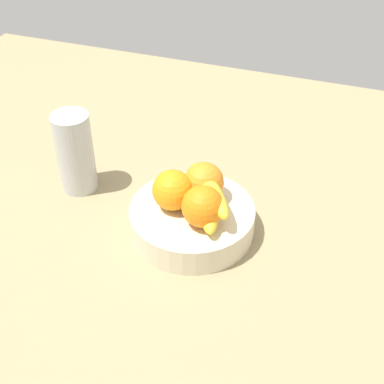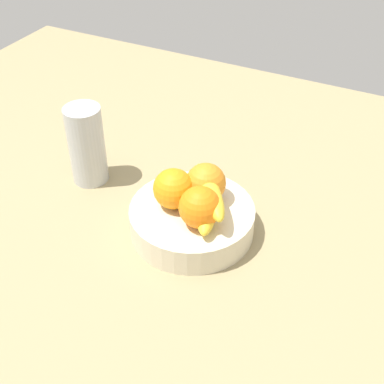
{
  "view_description": "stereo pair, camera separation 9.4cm",
  "coord_description": "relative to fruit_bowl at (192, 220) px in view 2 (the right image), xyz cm",
  "views": [
    {
      "loc": [
        28.97,
        -73.99,
        70.03
      ],
      "look_at": [
        3.61,
        -2.41,
        9.58
      ],
      "focal_mm": 49.41,
      "sensor_mm": 36.0,
      "label": 1
    },
    {
      "loc": [
        37.59,
        -70.33,
        70.03
      ],
      "look_at": [
        3.61,
        -2.41,
        9.58
      ],
      "focal_mm": 49.41,
      "sensor_mm": 36.0,
      "label": 2
    }
  ],
  "objects": [
    {
      "name": "ground_plane",
      "position": [
        -3.61,
        2.41,
        -4.29
      ],
      "size": [
        180.0,
        140.0,
        3.0
      ],
      "primitive_type": "cube",
      "color": "#97865E"
    },
    {
      "name": "fruit_bowl",
      "position": [
        0.0,
        0.0,
        0.0
      ],
      "size": [
        23.9,
        23.9,
        5.58
      ],
      "primitive_type": "cylinder",
      "color": "beige",
      "rests_on": "ground_plane"
    },
    {
      "name": "orange_front_left",
      "position": [
        -3.59,
        -0.49,
        6.66
      ],
      "size": [
        7.73,
        7.73,
        7.73
      ],
      "primitive_type": "sphere",
      "color": "orange",
      "rests_on": "fruit_bowl"
    },
    {
      "name": "orange_front_right",
      "position": [
        3.12,
        -3.1,
        6.66
      ],
      "size": [
        7.73,
        7.73,
        7.73
      ],
      "primitive_type": "sphere",
      "color": "orange",
      "rests_on": "fruit_bowl"
    },
    {
      "name": "orange_center",
      "position": [
        1.02,
        3.74,
        6.66
      ],
      "size": [
        7.73,
        7.73,
        7.73
      ],
      "primitive_type": "sphere",
      "color": "orange",
      "rests_on": "fruit_bowl"
    },
    {
      "name": "banana_bunch",
      "position": [
        2.9,
        0.92,
        5.89
      ],
      "size": [
        13.76,
        17.5,
        6.2
      ],
      "color": "yellow",
      "rests_on": "fruit_bowl"
    },
    {
      "name": "thermos_tumbler",
      "position": [
        -27.41,
        5.24,
        5.94
      ],
      "size": [
        7.7,
        7.7,
        17.47
      ],
      "primitive_type": "cylinder",
      "color": "#B7BBBD",
      "rests_on": "ground_plane"
    }
  ]
}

